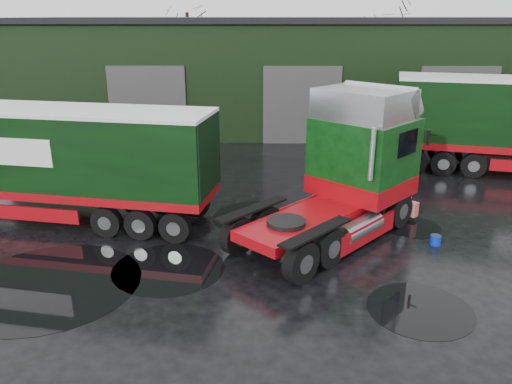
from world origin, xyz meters
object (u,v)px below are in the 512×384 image
tree_back_a (188,37)px  warehouse (295,71)px  hero_tractor (326,170)px  trailer_left (33,164)px  wash_bucket (435,240)px  tree_back_b (386,50)px

tree_back_a → warehouse: bearing=-51.3°
hero_tractor → trailer_left: 9.42m
hero_tractor → wash_bucket: hero_tractor is taller
warehouse → tree_back_a: bearing=128.7°
hero_tractor → wash_bucket: size_ratio=22.48×
warehouse → tree_back_a: (-8.00, 10.00, 1.59)m
wash_bucket → tree_back_b: tree_back_b is taller
warehouse → hero_tractor: (-0.24, -18.12, -0.96)m
trailer_left → tree_back_b: size_ratio=1.60×
hero_tractor → tree_back_a: (-7.76, 28.12, 2.55)m
tree_back_a → tree_back_b: 16.03m
warehouse → wash_bucket: (3.06, -18.47, -3.01)m
warehouse → trailer_left: size_ratio=2.69×
hero_tractor → tree_back_a: tree_back_a is taller
warehouse → hero_tractor: size_ratio=4.58×
hero_tractor → tree_back_a: 29.29m
trailer_left → tree_back_a: (1.50, 26.43, 2.88)m
tree_back_a → tree_back_b: (16.00, 0.00, -1.00)m
hero_tractor → wash_bucket: bearing=37.4°
hero_tractor → trailer_left: hero_tractor is taller
wash_bucket → tree_back_a: size_ratio=0.03×
hero_tractor → warehouse: bearing=132.6°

